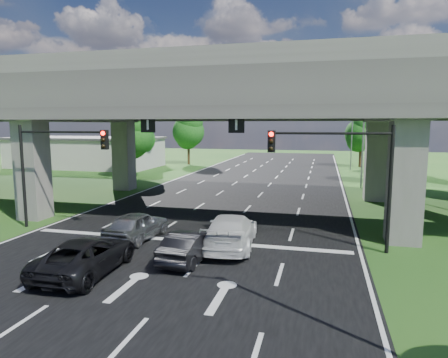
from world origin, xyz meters
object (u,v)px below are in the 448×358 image
at_px(streetlight_far, 359,126).
at_px(signal_right, 342,164).
at_px(car_dark, 190,246).
at_px(car_trailing, 86,256).
at_px(signal_left, 54,157).
at_px(car_white, 231,231).
at_px(car_silver, 137,226).
at_px(streetlight_beyond, 349,126).

bearing_deg(streetlight_far, signal_right, -96.47).
relative_size(car_dark, car_trailing, 0.79).
xyz_separation_m(signal_left, car_white, (10.50, -0.94, -3.34)).
bearing_deg(streetlight_far, car_white, -109.47).
distance_m(car_white, car_trailing, 6.84).
xyz_separation_m(signal_right, car_silver, (-10.17, -0.94, -3.40)).
distance_m(streetlight_far, car_trailing, 29.02).
xyz_separation_m(signal_left, streetlight_far, (17.92, 20.06, 1.66)).
xyz_separation_m(streetlight_beyond, car_dark, (-8.74, -39.33, -5.14)).
bearing_deg(streetlight_far, car_trailing, -115.51).
xyz_separation_m(streetlight_far, streetlight_beyond, (0.00, 16.00, 0.00)).
bearing_deg(car_silver, car_white, -175.35).
height_order(signal_left, car_white, signal_left).
relative_size(signal_left, car_trailing, 1.16).
height_order(streetlight_far, car_trailing, streetlight_far).
relative_size(signal_right, car_trailing, 1.16).
bearing_deg(streetlight_beyond, car_white, -101.35).
relative_size(signal_right, car_dark, 1.47).
xyz_separation_m(signal_right, streetlight_beyond, (2.27, 36.06, 1.66)).
bearing_deg(car_silver, signal_right, -170.06).
bearing_deg(streetlight_beyond, streetlight_far, -90.00).
height_order(streetlight_far, streetlight_beyond, same).
bearing_deg(car_trailing, signal_left, -47.39).
bearing_deg(car_white, car_trailing, 39.20).
xyz_separation_m(car_dark, car_white, (1.32, 2.33, 0.14)).
height_order(signal_right, car_white, signal_right).
height_order(streetlight_far, car_white, streetlight_far).
bearing_deg(signal_right, car_dark, -153.13).
bearing_deg(signal_left, car_white, -5.13).
distance_m(signal_left, car_white, 11.06).
bearing_deg(car_trailing, streetlight_far, -117.31).
height_order(streetlight_beyond, car_white, streetlight_beyond).
distance_m(car_silver, car_dark, 4.38).
height_order(signal_left, car_dark, signal_left).
distance_m(streetlight_beyond, car_trailing, 43.86).
xyz_separation_m(signal_right, car_trailing, (-10.03, -5.73, -3.44)).
distance_m(car_dark, car_white, 2.68).
relative_size(car_silver, car_dark, 1.09).
height_order(streetlight_beyond, car_silver, streetlight_beyond).
distance_m(signal_right, car_trailing, 12.06).
bearing_deg(signal_right, car_white, -169.63).
bearing_deg(car_white, car_dark, 55.36).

